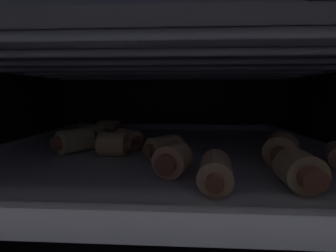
{
  "coord_description": "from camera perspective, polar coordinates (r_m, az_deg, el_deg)",
  "views": [
    {
      "loc": [
        1.68,
        -29.64,
        20.54
      ],
      "look_at": [
        0.0,
        5.1,
        15.55
      ],
      "focal_mm": 22.81,
      "sensor_mm": 36.0,
      "label": 1
    }
  ],
  "objects": [
    {
      "name": "pig_in_blanket_upper_3",
      "position": [
        0.2,
        -18.77,
        28.2
      ],
      "size": [
        3.52,
        5.65,
        2.79
      ],
      "rotation": [
        0.0,
        0.0,
        2.95
      ],
      "color": "#DBC67D",
      "rests_on": "baking_tray_upper"
    },
    {
      "name": "pig_in_blanket_upper_1",
      "position": [
        0.41,
        -17.28,
        17.77
      ],
      "size": [
        5.76,
        4.95,
        3.34
      ],
      "rotation": [
        0.0,
        0.0,
        5.3
      ],
      "color": "#E3B885",
      "rests_on": "baking_tray_upper"
    },
    {
      "name": "oven_wall_back",
      "position": [
        0.55,
        1.01,
        7.77
      ],
      "size": [
        58.67,
        1.2,
        40.31
      ],
      "primitive_type": "cube",
      "color": "black",
      "rests_on": "ground_plane"
    },
    {
      "name": "pig_in_blanket_upper_2",
      "position": [
        0.29,
        -30.66,
        20.57
      ],
      "size": [
        4.58,
        5.09,
        2.71
      ],
      "rotation": [
        0.0,
        0.0,
        5.59
      ],
      "color": "#E6C37C",
      "rests_on": "baking_tray_upper"
    },
    {
      "name": "pig_in_blanket_upper_0",
      "position": [
        0.32,
        8.79,
        20.39
      ],
      "size": [
        4.79,
        3.56,
        2.7
      ],
      "rotation": [
        0.0,
        0.0,
        5.06
      ],
      "color": "#EBC880",
      "rests_on": "baking_tray_upper"
    },
    {
      "name": "pig_in_blanket_lower_3",
      "position": [
        0.2,
        1.29,
        -8.86
      ],
      "size": [
        3.86,
        4.51,
        3.08
      ],
      "rotation": [
        0.0,
        0.0,
        2.8
      ],
      "color": "#EBB27B",
      "rests_on": "baking_tray_lower"
    },
    {
      "name": "oven_rack_upper",
      "position": [
        0.3,
        -0.49,
        15.86
      ],
      "size": [
        53.71,
        47.51,
        0.77
      ],
      "color": "#B7B7BC"
    },
    {
      "name": "pig_in_blanket_lower_1",
      "position": [
        0.31,
        -10.56,
        -3.28
      ],
      "size": [
        4.73,
        4.43,
        2.73
      ],
      "rotation": [
        0.0,
        0.0,
        3.99
      ],
      "color": "#EBC281",
      "rests_on": "baking_tray_lower"
    },
    {
      "name": "pig_in_blanket_lower_8",
      "position": [
        0.26,
        27.98,
        -5.51
      ],
      "size": [
        4.95,
        5.95,
        3.35
      ],
      "rotation": [
        0.0,
        0.0,
        5.78
      ],
      "color": "#E8B979",
      "rests_on": "baking_tray_lower"
    },
    {
      "name": "pig_in_blanket_lower_2",
      "position": [
        0.18,
        12.53,
        -11.73
      ],
      "size": [
        3.41,
        5.8,
        2.71
      ],
      "rotation": [
        0.0,
        0.0,
        2.96
      ],
      "color": "#E4B781",
      "rests_on": "baking_tray_lower"
    },
    {
      "name": "oven_rack_lower",
      "position": [
        0.31,
        -0.46,
        -8.54
      ],
      "size": [
        53.73,
        47.51,
        0.78
      ],
      "color": "#B7B7BC"
    },
    {
      "name": "pig_in_blanket_lower_6",
      "position": [
        0.42,
        -15.45,
        -0.47
      ],
      "size": [
        5.84,
        3.83,
        2.9
      ],
      "rotation": [
        0.0,
        0.0,
        4.42
      ],
      "color": "#DAC283",
      "rests_on": "baking_tray_lower"
    },
    {
      "name": "ground_plane",
      "position": [
        0.36,
        -0.44,
        -27.28
      ],
      "size": [
        58.67,
        50.88,
        1.2
      ],
      "primitive_type": "cube",
      "color": "black"
    },
    {
      "name": "pig_in_blanket_lower_10",
      "position": [
        0.2,
        31.65,
        -10.03
      ],
      "size": [
        3.24,
        4.85,
        3.11
      ],
      "rotation": [
        0.0,
        0.0,
        6.23
      ],
      "color": "#DCB876",
      "rests_on": "baking_tray_lower"
    },
    {
      "name": "pig_in_blanket_lower_0",
      "position": [
        0.26,
        -0.78,
        -5.65
      ],
      "size": [
        5.05,
        5.16,
        2.69
      ],
      "rotation": [
        0.0,
        0.0,
        5.52
      ],
      "color": "#DDB97C",
      "rests_on": "baking_tray_lower"
    },
    {
      "name": "pig_in_blanket_upper_10",
      "position": [
        0.2,
        12.52,
        29.22
      ],
      "size": [
        4.25,
        4.76,
        3.36
      ],
      "rotation": [
        0.0,
        0.0,
        2.76
      ],
      "color": "#DFBC7F",
      "rests_on": "baking_tray_upper"
    },
    {
      "name": "baking_tray_upper",
      "position": [
        0.3,
        -0.49,
        17.98
      ],
      "size": [
        44.18,
        37.2,
        3.07
      ],
      "color": "gray",
      "rests_on": "oven_rack_upper"
    },
    {
      "name": "baking_tray_lower",
      "position": [
        0.31,
        -0.46,
        -6.79
      ],
      "size": [
        44.18,
        37.2,
        2.08
      ],
      "color": "silver",
      "rests_on": "oven_rack_lower"
    },
    {
      "name": "pig_in_blanket_upper_4",
      "position": [
        0.37,
        14.31,
        18.63
      ],
      "size": [
        4.61,
        4.05,
        2.88
      ],
      "rotation": [
        0.0,
        0.0,
        1.08
      ],
      "color": "#E9C07E",
      "rests_on": "baking_tray_upper"
    },
    {
      "name": "pig_in_blanket_lower_9",
      "position": [
        0.31,
        -23.56,
        -3.61
      ],
      "size": [
        4.91,
        5.68,
        3.1
      ],
      "rotation": [
        0.0,
        0.0,
        5.66
      ],
      "color": "#D5BF81",
      "rests_on": "baking_tray_lower"
    },
    {
      "name": "pig_in_blanket_upper_8",
      "position": [
        0.41,
        23.35,
        17.67
      ],
      "size": [
        5.62,
        4.16,
        3.29
      ],
      "rotation": [
        0.0,
        0.0,
        1.88
      ],
      "color": "#E8B984",
      "rests_on": "baking_tray_upper"
    },
    {
      "name": "pig_in_blanket_upper_7",
      "position": [
        0.25,
        -36.11,
        23.41
      ],
      "size": [
        5.15,
        3.72,
        3.14
      ],
      "rotation": [
        0.0,
        0.0,
        1.76
      ],
      "color": "#DCC17A",
      "rests_on": "baking_tray_upper"
    },
    {
      "name": "pig_in_blanket_lower_4",
      "position": [
        0.27,
        -14.38,
        -4.76
      ],
      "size": [
        4.83,
        3.17,
        2.96
      ],
      "rotation": [
        0.0,
        0.0,
        4.65
      ],
      "color": "#E4B270",
      "rests_on": "baking_tray_lower"
    },
    {
      "name": "pig_in_blanket_lower_5",
      "position": [
        0.36,
        -19.2,
        -1.98
      ],
      "size": [
        4.6,
        3.89,
        2.76
      ],
      "rotation": [
        0.0,
        0.0,
        5.3
      ],
      "color": "#DCB983",
      "rests_on": "baking_tray_lower"
    },
    {
      "name": "pig_in_blanket_upper_6",
      "position": [
        0.42,
        13.99,
        17.5
      ],
      "size": [
        4.7,
        3.09,
        2.91
      ],
      "rotation": [
        0.0,
        0.0,
        1.63
      ],
      "color": "#D9B27C",
      "rests_on": "baking_tray_upper"
    }
  ]
}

